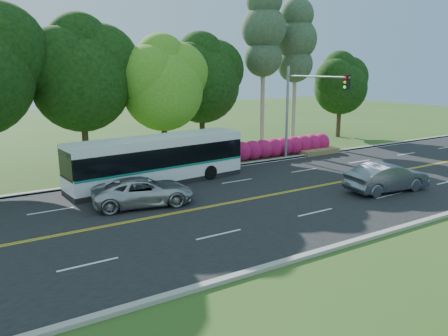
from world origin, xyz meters
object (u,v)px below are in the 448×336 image
sedan (387,177)px  traffic_signal (304,99)px  suv (143,191)px  transit_bus (158,161)px

sedan → traffic_signal: bearing=-0.3°
traffic_signal → suv: traffic_signal is taller
transit_bus → suv: (-2.30, -3.48, -0.71)m
traffic_signal → suv: (-13.70, -3.38, -3.94)m
transit_bus → suv: 4.23m
traffic_signal → suv: bearing=-166.2°
sedan → suv: sedan is taller
transit_bus → sedan: (10.46, -8.35, -0.60)m
transit_bus → suv: transit_bus is taller
traffic_signal → sedan: 9.14m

